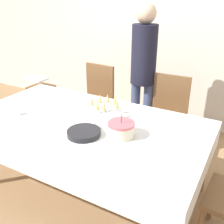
{
  "coord_description": "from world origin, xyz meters",
  "views": [
    {
      "loc": [
        1.21,
        -1.65,
        1.75
      ],
      "look_at": [
        0.25,
        0.07,
        0.85
      ],
      "focal_mm": 42.0,
      "sensor_mm": 36.0,
      "label": 1
    }
  ],
  "objects_px": {
    "dining_chair_far_right": "(167,115)",
    "person_standing": "(143,66)",
    "plate_stack_dessert": "(104,123)",
    "high_chair": "(40,92)",
    "dining_chair_far_left": "(95,100)",
    "plate_stack_main": "(84,133)",
    "champagne_tray": "(104,107)",
    "birthday_cake": "(121,129)"
  },
  "relations": [
    {
      "from": "champagne_tray",
      "to": "plate_stack_dessert",
      "type": "relative_size",
      "value": 1.82
    },
    {
      "from": "champagne_tray",
      "to": "plate_stack_main",
      "type": "bearing_deg",
      "value": -83.66
    },
    {
      "from": "plate_stack_dessert",
      "to": "high_chair",
      "type": "xyz_separation_m",
      "value": [
        -1.53,
        0.82,
        -0.26
      ]
    },
    {
      "from": "birthday_cake",
      "to": "plate_stack_main",
      "type": "bearing_deg",
      "value": -152.98
    },
    {
      "from": "dining_chair_far_left",
      "to": "dining_chair_far_right",
      "type": "xyz_separation_m",
      "value": [
        0.93,
        0.0,
        0.0
      ]
    },
    {
      "from": "champagne_tray",
      "to": "plate_stack_main",
      "type": "distance_m",
      "value": 0.4
    },
    {
      "from": "dining_chair_far_left",
      "to": "person_standing",
      "type": "height_order",
      "value": "person_standing"
    },
    {
      "from": "dining_chair_far_left",
      "to": "dining_chair_far_right",
      "type": "relative_size",
      "value": 1.0
    },
    {
      "from": "dining_chair_far_right",
      "to": "plate_stack_dessert",
      "type": "height_order",
      "value": "dining_chair_far_right"
    },
    {
      "from": "champagne_tray",
      "to": "person_standing",
      "type": "xyz_separation_m",
      "value": [
        0.02,
        0.82,
        0.2
      ]
    },
    {
      "from": "high_chair",
      "to": "person_standing",
      "type": "bearing_deg",
      "value": 6.07
    },
    {
      "from": "plate_stack_dessert",
      "to": "high_chair",
      "type": "relative_size",
      "value": 0.26
    },
    {
      "from": "plate_stack_main",
      "to": "high_chair",
      "type": "height_order",
      "value": "plate_stack_main"
    },
    {
      "from": "birthday_cake",
      "to": "champagne_tray",
      "type": "relative_size",
      "value": 0.63
    },
    {
      "from": "plate_stack_dessert",
      "to": "person_standing",
      "type": "distance_m",
      "value": 1.01
    },
    {
      "from": "dining_chair_far_right",
      "to": "plate_stack_main",
      "type": "bearing_deg",
      "value": -106.31
    },
    {
      "from": "dining_chair_far_right",
      "to": "plate_stack_main",
      "type": "relative_size",
      "value": 3.57
    },
    {
      "from": "dining_chair_far_right",
      "to": "person_standing",
      "type": "height_order",
      "value": "person_standing"
    },
    {
      "from": "plate_stack_dessert",
      "to": "person_standing",
      "type": "xyz_separation_m",
      "value": [
        -0.06,
        0.97,
        0.26
      ]
    },
    {
      "from": "dining_chair_far_left",
      "to": "dining_chair_far_right",
      "type": "distance_m",
      "value": 0.93
    },
    {
      "from": "champagne_tray",
      "to": "high_chair",
      "type": "distance_m",
      "value": 1.62
    },
    {
      "from": "dining_chair_far_right",
      "to": "birthday_cake",
      "type": "distance_m",
      "value": 1.01
    },
    {
      "from": "dining_chair_far_right",
      "to": "champagne_tray",
      "type": "relative_size",
      "value": 2.81
    },
    {
      "from": "birthday_cake",
      "to": "person_standing",
      "type": "relative_size",
      "value": 0.13
    },
    {
      "from": "dining_chair_far_right",
      "to": "champagne_tray",
      "type": "distance_m",
      "value": 0.86
    },
    {
      "from": "plate_stack_dessert",
      "to": "high_chair",
      "type": "height_order",
      "value": "plate_stack_dessert"
    },
    {
      "from": "champagne_tray",
      "to": "dining_chair_far_right",
      "type": "bearing_deg",
      "value": 62.88
    },
    {
      "from": "plate_stack_main",
      "to": "dining_chair_far_left",
      "type": "bearing_deg",
      "value": 118.7
    },
    {
      "from": "champagne_tray",
      "to": "plate_stack_dessert",
      "type": "xyz_separation_m",
      "value": [
        0.09,
        -0.15,
        -0.07
      ]
    },
    {
      "from": "champagne_tray",
      "to": "person_standing",
      "type": "height_order",
      "value": "person_standing"
    },
    {
      "from": "plate_stack_main",
      "to": "high_chair",
      "type": "bearing_deg",
      "value": 144.64
    },
    {
      "from": "champagne_tray",
      "to": "high_chair",
      "type": "bearing_deg",
      "value": 155.25
    },
    {
      "from": "birthday_cake",
      "to": "dining_chair_far_left",
      "type": "bearing_deg",
      "value": 131.66
    },
    {
      "from": "plate_stack_main",
      "to": "plate_stack_dessert",
      "type": "bearing_deg",
      "value": 79.92
    },
    {
      "from": "champagne_tray",
      "to": "high_chair",
      "type": "xyz_separation_m",
      "value": [
        -1.44,
        0.66,
        -0.33
      ]
    },
    {
      "from": "birthday_cake",
      "to": "high_chair",
      "type": "distance_m",
      "value": 2.0
    },
    {
      "from": "dining_chair_far_right",
      "to": "plate_stack_dessert",
      "type": "bearing_deg",
      "value": -107.94
    },
    {
      "from": "dining_chair_far_left",
      "to": "champagne_tray",
      "type": "height_order",
      "value": "dining_chair_far_left"
    },
    {
      "from": "champagne_tray",
      "to": "person_standing",
      "type": "distance_m",
      "value": 0.84
    },
    {
      "from": "dining_chair_far_right",
      "to": "plate_stack_dessert",
      "type": "distance_m",
      "value": 0.94
    },
    {
      "from": "high_chair",
      "to": "dining_chair_far_right",
      "type": "bearing_deg",
      "value": 1.61
    },
    {
      "from": "birthday_cake",
      "to": "plate_stack_dessert",
      "type": "relative_size",
      "value": 1.14
    }
  ]
}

